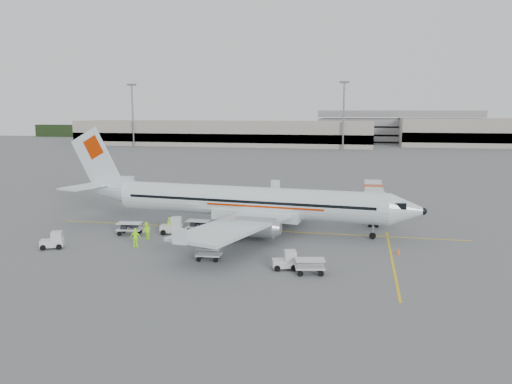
# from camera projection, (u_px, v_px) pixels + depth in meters

# --- Properties ---
(ground) EXTENTS (360.00, 360.00, 0.00)m
(ground) POSITION_uv_depth(u_px,v_px,m) (252.00, 230.00, 53.17)
(ground) COLOR #56595B
(stripe_lead) EXTENTS (44.00, 0.20, 0.01)m
(stripe_lead) POSITION_uv_depth(u_px,v_px,m) (252.00, 230.00, 53.17)
(stripe_lead) COLOR yellow
(stripe_lead) RESTS_ON ground
(stripe_cross) EXTENTS (0.20, 20.00, 0.01)m
(stripe_cross) POSITION_uv_depth(u_px,v_px,m) (392.00, 259.00, 42.58)
(stripe_cross) COLOR yellow
(stripe_cross) RESTS_ON ground
(terminal_west) EXTENTS (110.00, 22.00, 9.00)m
(terminal_west) POSITION_uv_depth(u_px,v_px,m) (222.00, 133.00, 186.18)
(terminal_west) COLOR gray
(terminal_west) RESTS_ON ground
(parking_garage) EXTENTS (62.00, 24.00, 14.00)m
(parking_garage) POSITION_uv_depth(u_px,v_px,m) (397.00, 125.00, 201.47)
(parking_garage) COLOR slate
(parking_garage) RESTS_ON ground
(treeline) EXTENTS (300.00, 3.00, 6.00)m
(treeline) POSITION_uv_depth(u_px,v_px,m) (336.00, 133.00, 221.70)
(treeline) COLOR black
(treeline) RESTS_ON ground
(mast_west) EXTENTS (3.20, 1.20, 22.00)m
(mast_west) POSITION_uv_depth(u_px,v_px,m) (133.00, 116.00, 179.68)
(mast_west) COLOR slate
(mast_west) RESTS_ON ground
(mast_center) EXTENTS (3.20, 1.20, 22.00)m
(mast_center) POSITION_uv_depth(u_px,v_px,m) (344.00, 116.00, 164.35)
(mast_center) COLOR slate
(mast_center) RESTS_ON ground
(aircraft) EXTENTS (40.65, 33.20, 10.50)m
(aircraft) POSITION_uv_depth(u_px,v_px,m) (249.00, 181.00, 52.33)
(aircraft) COLOR silver
(aircraft) RESTS_ON ground
(jet_bridge) EXTENTS (2.78, 14.69, 3.86)m
(jet_bridge) POSITION_uv_depth(u_px,v_px,m) (373.00, 201.00, 59.35)
(jet_bridge) COLOR silver
(jet_bridge) RESTS_ON ground
(belt_loader) EXTENTS (5.28, 2.50, 2.76)m
(belt_loader) POSITION_uv_depth(u_px,v_px,m) (219.00, 226.00, 48.84)
(belt_loader) COLOR silver
(belt_loader) RESTS_ON ground
(tug_fore) EXTENTS (2.19, 1.62, 1.51)m
(tug_fore) POSITION_uv_depth(u_px,v_px,m) (285.00, 260.00, 39.88)
(tug_fore) COLOR silver
(tug_fore) RESTS_ON ground
(tug_mid) EXTENTS (2.48, 1.76, 1.74)m
(tug_mid) POSITION_uv_depth(u_px,v_px,m) (171.00, 226.00, 51.42)
(tug_mid) COLOR silver
(tug_mid) RESTS_ON ground
(tug_aft) EXTENTS (2.32, 1.89, 1.56)m
(tug_aft) POSITION_uv_depth(u_px,v_px,m) (52.00, 240.00, 45.93)
(tug_aft) COLOR silver
(tug_aft) RESTS_ON ground
(cart_loaded_a) EXTENTS (2.46, 1.50, 1.26)m
(cart_loaded_a) POSITION_uv_depth(u_px,v_px,m) (199.00, 226.00, 52.22)
(cart_loaded_a) COLOR silver
(cart_loaded_a) RESTS_ON ground
(cart_loaded_b) EXTENTS (2.62, 1.77, 1.28)m
(cart_loaded_b) POSITION_uv_depth(u_px,v_px,m) (130.00, 229.00, 51.06)
(cart_loaded_b) COLOR silver
(cart_loaded_b) RESTS_ON ground
(cart_empty_a) EXTENTS (2.20, 1.41, 1.10)m
(cart_empty_a) POSITION_uv_depth(u_px,v_px,m) (209.00, 254.00, 42.29)
(cart_empty_a) COLOR silver
(cart_empty_a) RESTS_ON ground
(cart_empty_b) EXTENTS (2.52, 1.81, 1.19)m
(cart_empty_b) POSITION_uv_depth(u_px,v_px,m) (310.00, 267.00, 38.72)
(cart_empty_b) COLOR silver
(cart_empty_b) RESTS_ON ground
(cone_nose) EXTENTS (0.35, 0.35, 0.58)m
(cone_nose) POSITION_uv_depth(u_px,v_px,m) (398.00, 251.00, 44.17)
(cone_nose) COLOR orange
(cone_nose) RESTS_ON ground
(cone_port) EXTENTS (0.43, 0.43, 0.71)m
(cone_port) POSITION_uv_depth(u_px,v_px,m) (241.00, 209.00, 62.54)
(cone_port) COLOR orange
(cone_port) RESTS_ON ground
(cone_stbd) EXTENTS (0.40, 0.40, 0.65)m
(cone_stbd) POSITION_uv_depth(u_px,v_px,m) (299.00, 267.00, 39.50)
(cone_stbd) COLOR orange
(cone_stbd) RESTS_ON ground
(crew_a) EXTENTS (0.69, 0.50, 1.74)m
(crew_a) POSITION_uv_depth(u_px,v_px,m) (170.00, 226.00, 51.30)
(crew_a) COLOR #A8FF17
(crew_a) RESTS_ON ground
(crew_b) EXTENTS (1.08, 1.05, 1.75)m
(crew_b) POSITION_uv_depth(u_px,v_px,m) (147.00, 231.00, 49.05)
(crew_b) COLOR #A8FF17
(crew_b) RESTS_ON ground
(crew_c) EXTENTS (1.13, 1.26, 1.69)m
(crew_c) POSITION_uv_depth(u_px,v_px,m) (224.00, 227.00, 50.74)
(crew_c) COLOR #A8FF17
(crew_c) RESTS_ON ground
(crew_d) EXTENTS (1.06, 0.45, 1.80)m
(crew_d) POSITION_uv_depth(u_px,v_px,m) (136.00, 238.00, 46.35)
(crew_d) COLOR #A8FF17
(crew_d) RESTS_ON ground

